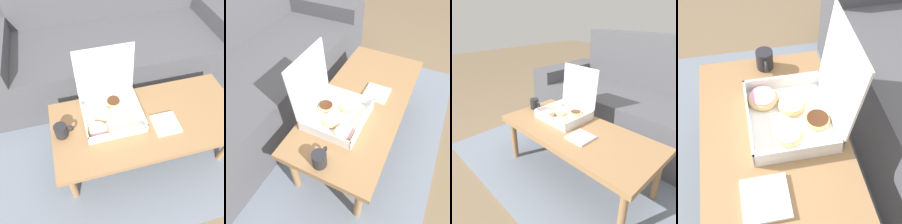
# 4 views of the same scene
# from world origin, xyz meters

# --- Properties ---
(ground_plane) EXTENTS (12.00, 12.00, 0.00)m
(ground_plane) POSITION_xyz_m (0.00, 0.00, 0.00)
(ground_plane) COLOR #756047
(area_rug) EXTENTS (2.21, 1.85, 0.01)m
(area_rug) POSITION_xyz_m (0.00, 0.30, 0.01)
(area_rug) COLOR slate
(area_rug) RESTS_ON ground_plane
(couch) EXTENTS (2.09, 0.87, 0.96)m
(couch) POSITION_xyz_m (0.00, 0.84, 0.32)
(couch) COLOR #4C4C51
(couch) RESTS_ON ground_plane
(coffee_table) EXTENTS (1.16, 0.53, 0.40)m
(coffee_table) POSITION_xyz_m (0.00, -0.06, 0.36)
(coffee_table) COLOR #997047
(coffee_table) RESTS_ON ground_plane
(pastry_box) EXTENTS (0.35, 0.34, 0.38)m
(pastry_box) POSITION_xyz_m (-0.22, 0.04, 0.46)
(pastry_box) COLOR white
(pastry_box) RESTS_ON coffee_table
(coffee_mug) EXTENTS (0.11, 0.07, 0.08)m
(coffee_mug) POSITION_xyz_m (-0.51, -0.04, 0.44)
(coffee_mug) COLOR #232328
(coffee_mug) RESTS_ON coffee_table
(napkin_stack) EXTENTS (0.15, 0.15, 0.01)m
(napkin_stack) POSITION_xyz_m (0.09, -0.12, 0.40)
(napkin_stack) COLOR white
(napkin_stack) RESTS_ON coffee_table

